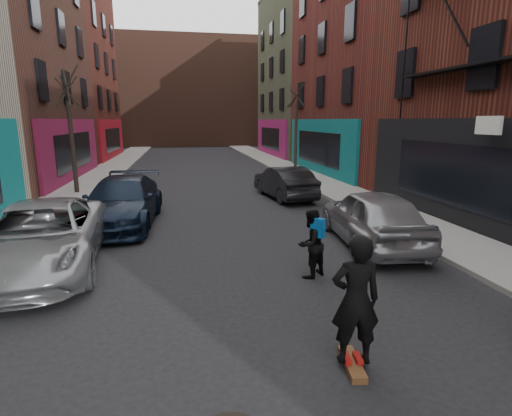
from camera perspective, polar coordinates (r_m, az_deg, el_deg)
name	(u,v)px	position (r m, az deg, el deg)	size (l,w,h in m)	color
sidewalk_left	(115,165)	(32.33, -19.46, 5.75)	(2.50, 84.00, 0.13)	gray
sidewalk_right	(275,162)	(32.83, 2.76, 6.53)	(2.50, 84.00, 0.13)	gray
buildings_right	(496,21)	(23.58, 31.05, 21.93)	(12.00, 56.00, 16.00)	#45261D
building_far	(188,94)	(57.89, -9.68, 15.80)	(40.00, 10.00, 14.00)	#47281E
tree_left_far	(70,121)	(20.36, -25.02, 11.14)	(2.00, 2.00, 6.50)	black
tree_right_far	(296,119)	(26.84, 5.76, 12.58)	(2.00, 2.00, 6.80)	black
parked_left_far	(41,237)	(10.60, -28.36, -3.62)	(2.59, 5.61, 1.56)	gray
parked_left_end	(122,202)	(14.02, -18.58, 0.88)	(2.20, 5.41, 1.57)	black
parked_right_far	(372,216)	(11.63, 16.24, -1.17)	(1.89, 4.70, 1.60)	#919399
parked_right_end	(284,182)	(17.95, 4.07, 3.68)	(1.51, 4.33, 1.43)	black
skateboard	(352,364)	(6.24, 13.55, -20.83)	(0.22, 0.80, 0.10)	brown
skateboarder	(356,300)	(5.77, 14.05, -12.65)	(0.68, 0.44, 1.86)	black
pedestrian	(311,243)	(8.92, 7.83, -5.04)	(0.94, 0.90, 1.53)	black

